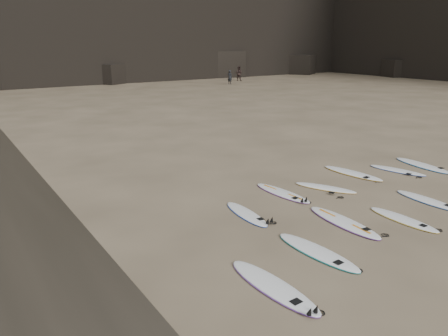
{
  "coord_description": "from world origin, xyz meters",
  "views": [
    {
      "loc": [
        -9.98,
        -7.43,
        5.07
      ],
      "look_at": [
        -3.28,
        2.7,
        1.5
      ],
      "focal_mm": 35.0,
      "sensor_mm": 36.0,
      "label": 1
    }
  ],
  "objects_px": {
    "surfboard_4": "(428,200)",
    "surfboard_9": "(397,170)",
    "surfboard_6": "(282,193)",
    "surfboard_10": "(422,165)",
    "surfboard_0": "(273,286)",
    "surfboard_2": "(343,222)",
    "surfboard_3": "(403,219)",
    "surfboard_1": "(317,251)",
    "person_a": "(230,77)",
    "surfboard_5": "(246,214)",
    "surfboard_8": "(353,173)",
    "surfboard_7": "(325,188)",
    "person_b": "(239,74)"
  },
  "relations": [
    {
      "from": "person_b",
      "to": "surfboard_2",
      "type": "bearing_deg",
      "value": 113.56
    },
    {
      "from": "surfboard_1",
      "to": "surfboard_2",
      "type": "xyz_separation_m",
      "value": [
        1.96,
        0.9,
        0.0
      ]
    },
    {
      "from": "surfboard_0",
      "to": "surfboard_2",
      "type": "distance_m",
      "value": 4.17
    },
    {
      "from": "surfboard_0",
      "to": "surfboard_1",
      "type": "relative_size",
      "value": 1.04
    },
    {
      "from": "surfboard_6",
      "to": "surfboard_9",
      "type": "xyz_separation_m",
      "value": [
        5.65,
        -0.49,
        -0.0
      ]
    },
    {
      "from": "surfboard_7",
      "to": "surfboard_9",
      "type": "relative_size",
      "value": 0.98
    },
    {
      "from": "surfboard_0",
      "to": "surfboard_4",
      "type": "distance_m",
      "value": 7.63
    },
    {
      "from": "surfboard_5",
      "to": "surfboard_2",
      "type": "bearing_deg",
      "value": -40.55
    },
    {
      "from": "surfboard_3",
      "to": "surfboard_5",
      "type": "height_order",
      "value": "surfboard_3"
    },
    {
      "from": "person_a",
      "to": "surfboard_8",
      "type": "bearing_deg",
      "value": 129.82
    },
    {
      "from": "surfboard_6",
      "to": "person_a",
      "type": "xyz_separation_m",
      "value": [
        20.32,
        33.07,
        0.79
      ]
    },
    {
      "from": "surfboard_3",
      "to": "surfboard_7",
      "type": "xyz_separation_m",
      "value": [
        0.2,
        3.28,
        -0.0
      ]
    },
    {
      "from": "surfboard_3",
      "to": "surfboard_8",
      "type": "relative_size",
      "value": 0.86
    },
    {
      "from": "surfboard_10",
      "to": "surfboard_8",
      "type": "bearing_deg",
      "value": 173.75
    },
    {
      "from": "surfboard_7",
      "to": "person_a",
      "type": "height_order",
      "value": "person_a"
    },
    {
      "from": "surfboard_2",
      "to": "person_b",
      "type": "distance_m",
      "value": 45.71
    },
    {
      "from": "surfboard_4",
      "to": "surfboard_9",
      "type": "bearing_deg",
      "value": 53.86
    },
    {
      "from": "surfboard_3",
      "to": "surfboard_5",
      "type": "distance_m",
      "value": 4.59
    },
    {
      "from": "surfboard_0",
      "to": "surfboard_6",
      "type": "xyz_separation_m",
      "value": [
        4.05,
        4.39,
        -0.0
      ]
    },
    {
      "from": "surfboard_6",
      "to": "surfboard_10",
      "type": "height_order",
      "value": "surfboard_10"
    },
    {
      "from": "surfboard_3",
      "to": "surfboard_4",
      "type": "relative_size",
      "value": 0.97
    },
    {
      "from": "surfboard_6",
      "to": "surfboard_8",
      "type": "relative_size",
      "value": 0.95
    },
    {
      "from": "surfboard_6",
      "to": "surfboard_8",
      "type": "bearing_deg",
      "value": 0.14
    },
    {
      "from": "surfboard_2",
      "to": "person_a",
      "type": "distance_m",
      "value": 41.38
    },
    {
      "from": "surfboard_2",
      "to": "surfboard_7",
      "type": "distance_m",
      "value": 3.06
    },
    {
      "from": "surfboard_4",
      "to": "surfboard_9",
      "type": "relative_size",
      "value": 1.03
    },
    {
      "from": "surfboard_9",
      "to": "surfboard_3",
      "type": "bearing_deg",
      "value": -156.48
    },
    {
      "from": "surfboard_9",
      "to": "person_a",
      "type": "relative_size",
      "value": 1.36
    },
    {
      "from": "surfboard_1",
      "to": "surfboard_0",
      "type": "bearing_deg",
      "value": -165.27
    },
    {
      "from": "surfboard_2",
      "to": "person_a",
      "type": "xyz_separation_m",
      "value": [
        20.49,
        35.94,
        0.78
      ]
    },
    {
      "from": "surfboard_0",
      "to": "surfboard_2",
      "type": "height_order",
      "value": "surfboard_2"
    },
    {
      "from": "surfboard_3",
      "to": "person_b",
      "type": "relative_size",
      "value": 1.21
    },
    {
      "from": "surfboard_1",
      "to": "person_a",
      "type": "relative_size",
      "value": 1.55
    },
    {
      "from": "surfboard_3",
      "to": "surfboard_10",
      "type": "distance_m",
      "value": 6.48
    },
    {
      "from": "surfboard_2",
      "to": "person_b",
      "type": "xyz_separation_m",
      "value": [
        23.92,
        38.94,
        0.88
      ]
    },
    {
      "from": "surfboard_3",
      "to": "person_a",
      "type": "relative_size",
      "value": 1.36
    },
    {
      "from": "surfboard_1",
      "to": "surfboard_3",
      "type": "distance_m",
      "value": 3.57
    },
    {
      "from": "surfboard_3",
      "to": "person_b",
      "type": "xyz_separation_m",
      "value": [
        22.31,
        39.76,
        0.89
      ]
    },
    {
      "from": "surfboard_1",
      "to": "surfboard_6",
      "type": "xyz_separation_m",
      "value": [
        2.13,
        3.78,
        -0.0
      ]
    },
    {
      "from": "surfboard_0",
      "to": "person_b",
      "type": "relative_size",
      "value": 1.44
    },
    {
      "from": "surfboard_10",
      "to": "person_a",
      "type": "relative_size",
      "value": 1.63
    },
    {
      "from": "surfboard_9",
      "to": "person_a",
      "type": "bearing_deg",
      "value": 52.6
    },
    {
      "from": "surfboard_0",
      "to": "surfboard_7",
      "type": "height_order",
      "value": "surfboard_0"
    },
    {
      "from": "surfboard_9",
      "to": "surfboard_1",
      "type": "bearing_deg",
      "value": -170.86
    },
    {
      "from": "surfboard_8",
      "to": "person_a",
      "type": "xyz_separation_m",
      "value": [
        16.5,
        32.84,
        0.78
      ]
    },
    {
      "from": "surfboard_0",
      "to": "surfboard_4",
      "type": "xyz_separation_m",
      "value": [
        7.53,
        1.21,
        -0.01
      ]
    },
    {
      "from": "surfboard_6",
      "to": "surfboard_8",
      "type": "distance_m",
      "value": 3.83
    },
    {
      "from": "surfboard_10",
      "to": "surfboard_7",
      "type": "bearing_deg",
      "value": -174.04
    },
    {
      "from": "surfboard_0",
      "to": "surfboard_10",
      "type": "distance_m",
      "value": 11.82
    },
    {
      "from": "surfboard_3",
      "to": "surfboard_9",
      "type": "xyz_separation_m",
      "value": [
        4.21,
        3.21,
        0.0
      ]
    }
  ]
}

